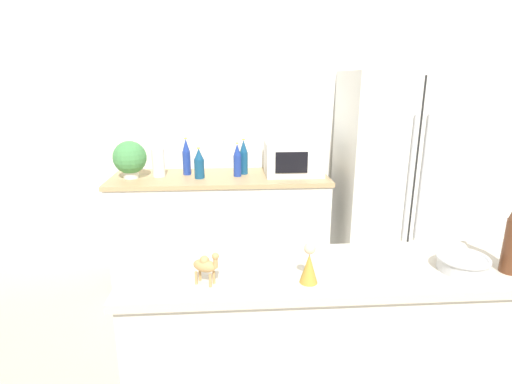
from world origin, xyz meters
The scene contains 14 objects.
wall_back centered at (0.00, 2.73, 1.27)m, with size 8.00×0.06×2.55m.
back_counter centered at (-0.48, 2.40, 0.46)m, with size 1.83×0.63×0.92m.
refrigerator centered at (1.03, 2.33, 0.89)m, with size 0.94×0.72×1.78m.
bar_counter centered at (0.06, 0.52, 0.50)m, with size 1.76×0.46×0.99m.
potted_plant centered at (-1.21, 2.38, 1.09)m, with size 0.27×0.27×0.31m.
paper_towel_roll centered at (-0.99, 2.41, 1.04)m, with size 0.10×0.10×0.24m.
microwave centered at (0.15, 2.42, 1.06)m, with size 0.48×0.37×0.28m.
back_bottle_0 centered at (-0.33, 2.37, 1.06)m, with size 0.07×0.07×0.29m.
back_bottle_1 centered at (-0.76, 2.47, 1.07)m, with size 0.07×0.07×0.32m.
back_bottle_2 centered at (-0.28, 2.46, 1.07)m, with size 0.07×0.07×0.30m.
back_bottle_3 centered at (-0.65, 2.33, 1.04)m, with size 0.08×0.08×0.26m.
fruit_bowl centered at (0.51, 0.46, 1.02)m, with size 0.20×0.20×0.06m.
camel_figurine centered at (-0.49, 0.42, 1.07)m, with size 0.10×0.08×0.13m.
wise_man_figurine_blue centered at (-0.11, 0.40, 1.06)m, with size 0.07×0.07×0.16m.
Camera 1 is at (-0.39, -0.91, 1.72)m, focal length 28.00 mm.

